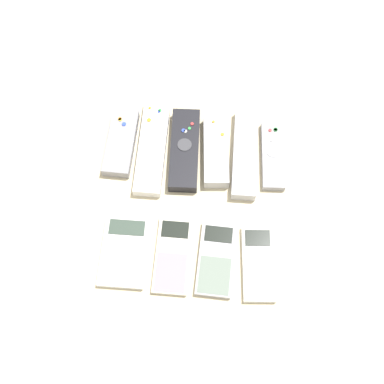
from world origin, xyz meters
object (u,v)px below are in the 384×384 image
remote_1 (152,147)px  calculator_0 (124,252)px  calculator_2 (216,259)px  remote_5 (273,156)px  calculator_3 (258,264)px  remote_3 (216,151)px  remote_0 (121,143)px  remote_2 (185,150)px  remote_4 (245,153)px  calculator_1 (173,256)px

remote_1 → calculator_0: 0.23m
calculator_0 → calculator_2: size_ratio=0.96×
remote_5 → calculator_0: size_ratio=1.09×
calculator_0 → calculator_3: same height
remote_3 → calculator_3: bearing=-72.3°
remote_1 → calculator_2: size_ratio=1.48×
remote_0 → remote_2: bearing=-1.3°
remote_1 → calculator_0: bearing=-97.3°
remote_1 → calculator_2: 0.28m
remote_1 → calculator_3: bearing=-45.5°
remote_0 → calculator_0: bearing=-79.5°
calculator_2 → calculator_3: bearing=0.6°
remote_0 → remote_2: 0.14m
calculator_2 → remote_4: bearing=80.8°
remote_1 → remote_4: remote_4 is taller
remote_0 → calculator_1: size_ratio=1.00×
remote_5 → calculator_1: (-0.19, -0.23, -0.00)m
remote_0 → calculator_1: bearing=-59.3°
calculator_2 → remote_5: bearing=68.0°
remote_3 → remote_5: bearing=-4.3°
remote_4 → remote_5: remote_4 is taller
remote_4 → calculator_2: bearing=-101.4°
remote_3 → remote_4: 0.06m
remote_4 → remote_5: (0.06, 0.00, -0.00)m
remote_5 → remote_2: bearing=178.1°
remote_3 → remote_5: remote_3 is taller
remote_1 → calculator_0: (-0.03, -0.23, -0.00)m
calculator_1 → calculator_2: 0.08m
remote_0 → calculator_2: size_ratio=1.03×
remote_5 → calculator_3: size_ratio=1.03×
remote_2 → calculator_1: bearing=-93.1°
remote_1 → remote_5: 0.25m
calculator_0 → calculator_2: same height
calculator_2 → calculator_3: (0.08, -0.00, -0.00)m
remote_2 → remote_5: 0.18m
remote_2 → calculator_0: bearing=-115.3°
remote_2 → calculator_3: remote_2 is taller
remote_4 → calculator_3: (0.03, -0.23, -0.01)m
remote_1 → calculator_3: (0.23, -0.24, -0.00)m
remote_1 → remote_2: remote_2 is taller
remote_2 → calculator_2: bearing=-72.9°
remote_2 → calculator_1: (-0.01, -0.23, -0.01)m
remote_1 → calculator_2: (0.14, -0.23, -0.00)m
remote_1 → remote_2: 0.07m
remote_0 → remote_5: bearing=0.8°
remote_5 → remote_3: bearing=177.4°
remote_3 → calculator_1: (-0.07, -0.23, -0.01)m
remote_1 → remote_5: size_ratio=1.42×
remote_1 → calculator_1: remote_1 is taller
remote_0 → calculator_3: bearing=-37.3°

